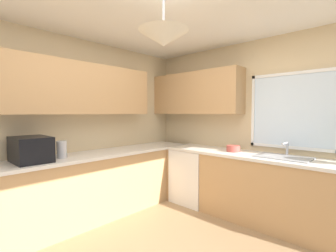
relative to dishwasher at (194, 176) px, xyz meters
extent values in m
cube|color=beige|center=(0.87, 0.37, 0.84)|extent=(3.81, 0.06, 2.53)
cube|color=beige|center=(-1.00, -1.61, 0.84)|extent=(0.06, 4.03, 2.53)
cube|color=silver|center=(1.37, 0.34, 1.07)|extent=(1.00, 0.02, 0.95)
cube|color=white|center=(1.37, 0.33, 1.56)|extent=(1.08, 0.04, 0.04)
cube|color=white|center=(1.37, 0.33, 0.58)|extent=(1.08, 0.04, 0.04)
cube|color=white|center=(0.84, 0.33, 1.07)|extent=(0.04, 0.04, 1.03)
cube|color=tan|center=(-0.81, -1.81, 1.37)|extent=(0.32, 2.74, 0.70)
cube|color=tan|center=(-0.13, 0.18, 1.37)|extent=(1.68, 0.32, 0.70)
cylinder|color=#B7B7BC|center=(0.87, -1.61, 1.93)|extent=(0.02, 0.02, 0.35)
cone|color=silver|center=(0.87, -1.61, 1.68)|extent=(0.44, 0.44, 0.14)
cube|color=tan|center=(-0.66, -1.61, 0.00)|extent=(0.62, 3.61, 0.87)
cube|color=silver|center=(-0.66, -1.61, 0.46)|extent=(0.65, 3.64, 0.04)
cube|color=tan|center=(1.08, 0.03, 0.00)|extent=(2.87, 0.62, 0.87)
cube|color=silver|center=(1.08, 0.03, 0.46)|extent=(2.90, 0.65, 0.04)
cube|color=white|center=(0.00, 0.00, 0.00)|extent=(0.60, 0.60, 0.86)
cube|color=black|center=(-0.66, -2.23, 0.62)|extent=(0.48, 0.36, 0.29)
cylinder|color=#B7B7BC|center=(-0.64, -1.89, 0.58)|extent=(0.12, 0.12, 0.22)
cube|color=#9EA0A5|center=(1.37, 0.03, 0.48)|extent=(0.64, 0.40, 0.02)
cylinder|color=#B7B7BC|center=(1.37, 0.19, 0.57)|extent=(0.03, 0.03, 0.18)
cylinder|color=#B7B7BC|center=(1.37, 0.09, 0.65)|extent=(0.02, 0.20, 0.02)
cylinder|color=#B74C42|center=(0.68, 0.03, 0.52)|extent=(0.19, 0.19, 0.09)
camera|label=1|loc=(2.33, -3.11, 1.04)|focal=25.30mm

